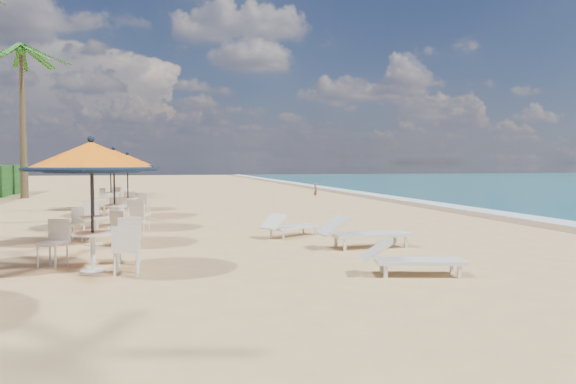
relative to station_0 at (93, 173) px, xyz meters
name	(u,v)px	position (x,y,z in m)	size (l,w,h in m)	color
ground	(343,263)	(4.64, -0.24, -1.79)	(160.00, 160.00, 0.00)	tan
foam_strip	(480,211)	(13.94, 9.76, -1.79)	(1.20, 140.00, 0.04)	white
wetsand_band	(460,211)	(13.04, 9.76, -1.79)	(1.40, 140.00, 0.02)	olive
station_0	(93,173)	(0.00, 0.00, 0.00)	(2.34, 2.34, 2.44)	black
station_1	(93,171)	(-0.36, 3.50, -0.02)	(2.23, 2.23, 2.32)	black
station_2	(114,169)	(-0.10, 6.71, 0.00)	(2.35, 2.38, 2.45)	black
station_3	(127,169)	(0.10, 10.63, -0.07)	(2.25, 2.34, 2.35)	black
station_4	(111,166)	(-0.69, 13.71, 0.05)	(2.40, 2.40, 2.51)	black
lounger_near	(409,259)	(5.36, -1.65, -1.49)	(1.85, 0.96, 0.63)	silver
lounger_mid	(362,232)	(5.70, 1.52, -1.43)	(2.18, 0.78, 0.77)	silver
lounger_far	(289,226)	(4.51, 3.80, -1.49)	(1.78, 1.42, 0.63)	silver
palm_6	(21,59)	(-5.94, 22.75, 5.83)	(5.00, 5.00, 8.37)	brown
palm_7	(21,58)	(-6.66, 26.17, 6.47)	(5.00, 5.00, 9.05)	brown
person	(316,190)	(10.11, 20.60, -1.38)	(0.30, 0.20, 0.82)	brown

